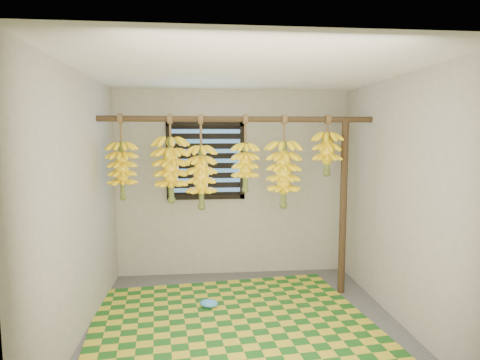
{
  "coord_description": "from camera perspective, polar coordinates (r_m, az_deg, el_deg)",
  "views": [
    {
      "loc": [
        -0.41,
        -3.68,
        1.82
      ],
      "look_at": [
        0.0,
        0.55,
        1.35
      ],
      "focal_mm": 30.0,
      "sensor_mm": 36.0,
      "label": 1
    }
  ],
  "objects": [
    {
      "name": "wall_back",
      "position": [
        5.23,
        -1.02,
        -0.49
      ],
      "size": [
        3.0,
        0.01,
        2.4
      ],
      "primitive_type": "cube",
      "color": "gray",
      "rests_on": "floor"
    },
    {
      "name": "banana_bunch_b",
      "position": [
        4.4,
        -9.8,
        1.49
      ],
      "size": [
        0.38,
        0.38,
        0.95
      ],
      "color": "brown",
      "rests_on": "hanging_pole"
    },
    {
      "name": "wall_right",
      "position": [
        4.19,
        21.74,
        -2.64
      ],
      "size": [
        0.01,
        3.0,
        2.4
      ],
      "primitive_type": "cube",
      "color": "gray",
      "rests_on": "floor"
    },
    {
      "name": "banana_bunch_a",
      "position": [
        4.47,
        -16.42,
        1.33
      ],
      "size": [
        0.32,
        0.32,
        0.91
      ],
      "color": "brown",
      "rests_on": "hanging_pole"
    },
    {
      "name": "banana_bunch_d",
      "position": [
        4.42,
        0.76,
        1.87
      ],
      "size": [
        0.29,
        0.29,
        0.84
      ],
      "color": "brown",
      "rests_on": "hanging_pole"
    },
    {
      "name": "banana_bunch_e",
      "position": [
        4.49,
        6.22,
        0.84
      ],
      "size": [
        0.36,
        0.36,
        1.02
      ],
      "color": "brown",
      "rests_on": "hanging_pole"
    },
    {
      "name": "window",
      "position": [
        5.16,
        -4.88,
        2.74
      ],
      "size": [
        1.0,
        0.04,
        1.0
      ],
      "color": "black",
      "rests_on": "wall_back"
    },
    {
      "name": "ceiling",
      "position": [
        3.75,
        0.85,
        15.3
      ],
      "size": [
        3.0,
        3.0,
        0.01
      ],
      "primitive_type": "cube",
      "color": "silver",
      "rests_on": "wall_back"
    },
    {
      "name": "support_post",
      "position": [
        4.74,
        14.46,
        -3.86
      ],
      "size": [
        0.08,
        0.08,
        2.0
      ],
      "primitive_type": "cylinder",
      "color": "#402E1A",
      "rests_on": "floor"
    },
    {
      "name": "plastic_bag",
      "position": [
        4.46,
        -4.44,
        -17.09
      ],
      "size": [
        0.23,
        0.19,
        0.08
      ],
      "primitive_type": "ellipsoid",
      "rotation": [
        0.0,
        0.0,
        -0.28
      ],
      "color": "#3D98E5",
      "rests_on": "woven_mat"
    },
    {
      "name": "banana_bunch_c",
      "position": [
        4.4,
        -5.53,
        0.44
      ],
      "size": [
        0.33,
        0.33,
        1.03
      ],
      "color": "brown",
      "rests_on": "hanging_pole"
    },
    {
      "name": "hanging_pole",
      "position": [
        4.4,
        -0.19,
        8.66
      ],
      "size": [
        3.0,
        0.06,
        0.06
      ],
      "primitive_type": "cylinder",
      "rotation": [
        0.0,
        1.57,
        0.0
      ],
      "color": "#402E1A",
      "rests_on": "wall_left"
    },
    {
      "name": "floor",
      "position": [
        4.12,
        0.79,
        -19.94
      ],
      "size": [
        3.0,
        3.0,
        0.01
      ],
      "primitive_type": "cube",
      "color": "#494949",
      "rests_on": "ground"
    },
    {
      "name": "woven_mat",
      "position": [
        4.19,
        -1.29,
        -19.33
      ],
      "size": [
        2.91,
        2.43,
        0.01
      ],
      "primitive_type": "cube",
      "rotation": [
        0.0,
        0.0,
        0.11
      ],
      "color": "#1B5719",
      "rests_on": "floor"
    },
    {
      "name": "wall_left",
      "position": [
        3.88,
        -21.86,
        -3.32
      ],
      "size": [
        0.01,
        3.0,
        2.4
      ],
      "primitive_type": "cube",
      "color": "gray",
      "rests_on": "floor"
    },
    {
      "name": "banana_bunch_f",
      "position": [
        4.6,
        12.26,
        3.72
      ],
      "size": [
        0.31,
        0.31,
        0.67
      ],
      "color": "brown",
      "rests_on": "hanging_pole"
    }
  ]
}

